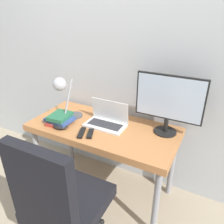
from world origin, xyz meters
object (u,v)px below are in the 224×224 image
(laptop, at_px, (107,120))
(monitor, at_px, (169,101))
(desk_lamp, at_px, (63,91))
(book_stack, at_px, (60,119))
(office_chair, at_px, (60,201))
(game_controller, at_px, (60,126))

(laptop, distance_m, monitor, 0.57)
(monitor, distance_m, desk_lamp, 0.89)
(monitor, bearing_deg, desk_lamp, -163.83)
(desk_lamp, bearing_deg, book_stack, -128.33)
(desk_lamp, xyz_separation_m, office_chair, (0.45, -0.65, -0.44))
(desk_lamp, bearing_deg, office_chair, -55.44)
(office_chair, distance_m, book_stack, 0.79)
(game_controller, bearing_deg, laptop, 35.07)
(laptop, distance_m, game_controller, 0.41)
(book_stack, bearing_deg, laptop, 23.79)
(office_chair, bearing_deg, game_controller, 128.20)
(desk_lamp, relative_size, game_controller, 2.91)
(desk_lamp, xyz_separation_m, game_controller, (0.02, -0.11, -0.28))
(game_controller, bearing_deg, monitor, 23.01)
(office_chair, bearing_deg, monitor, 65.30)
(game_controller, bearing_deg, book_stack, 131.02)
(monitor, bearing_deg, office_chair, -114.70)
(monitor, bearing_deg, laptop, -166.53)
(desk_lamp, distance_m, office_chair, 0.90)
(laptop, xyz_separation_m, book_stack, (-0.39, -0.17, -0.00))
(monitor, xyz_separation_m, game_controller, (-0.84, -0.36, -0.27))
(book_stack, bearing_deg, desk_lamp, 51.67)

